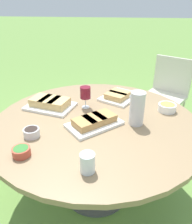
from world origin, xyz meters
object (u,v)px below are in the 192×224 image
at_px(dining_table, 96,130).
at_px(chair_near_left, 167,90).
at_px(water_pitcher, 137,108).
at_px(handbag, 98,108).
at_px(wine_glass, 85,93).

xyz_separation_m(dining_table, chair_near_left, (-0.69, -1.11, -0.09)).
xyz_separation_m(water_pitcher, handbag, (0.44, -1.37, -0.69)).
distance_m(water_pitcher, handbag, 1.60).
relative_size(dining_table, handbag, 4.02).
bearing_deg(dining_table, chair_near_left, -121.83).
xyz_separation_m(chair_near_left, water_pitcher, (0.41, 1.14, 0.30)).
bearing_deg(wine_glass, chair_near_left, -130.67).
distance_m(water_pitcher, wine_glass, 0.44).
relative_size(dining_table, chair_near_left, 1.66).
height_order(dining_table, water_pitcher, water_pitcher).
distance_m(chair_near_left, water_pitcher, 1.24).
bearing_deg(handbag, wine_glass, 92.30).
bearing_deg(handbag, water_pitcher, 107.62).
bearing_deg(handbag, chair_near_left, 164.43).
distance_m(dining_table, chair_near_left, 1.31).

